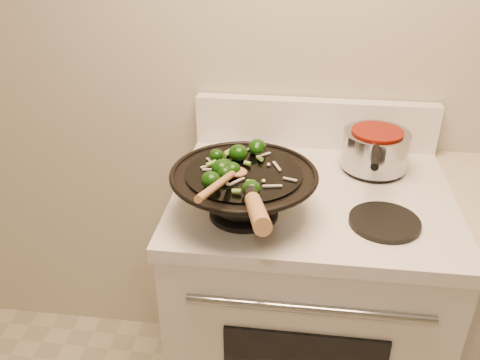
# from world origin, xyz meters

# --- Properties ---
(stove) EXTENTS (0.78, 0.67, 1.08)m
(stove) POSITION_xyz_m (-0.19, 1.17, 0.47)
(stove) COLOR white
(stove) RESTS_ON ground
(wok) EXTENTS (0.37, 0.62, 0.25)m
(wok) POSITION_xyz_m (-0.37, 1.02, 1.00)
(wok) COLOR black
(wok) RESTS_ON stove
(stirfry) EXTENTS (0.25, 0.27, 0.04)m
(stirfry) POSITION_xyz_m (-0.39, 1.02, 1.06)
(stirfry) COLOR #0E3207
(stirfry) RESTS_ON wok
(wooden_spoon) EXTENTS (0.08, 0.30, 0.09)m
(wooden_spoon) POSITION_xyz_m (-0.40, 0.92, 1.08)
(wooden_spoon) COLOR #A57141
(wooden_spoon) RESTS_ON wok
(saucepan) EXTENTS (0.20, 0.32, 0.11)m
(saucepan) POSITION_xyz_m (-0.01, 1.32, 0.99)
(saucepan) COLOR #94989C
(saucepan) RESTS_ON stove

